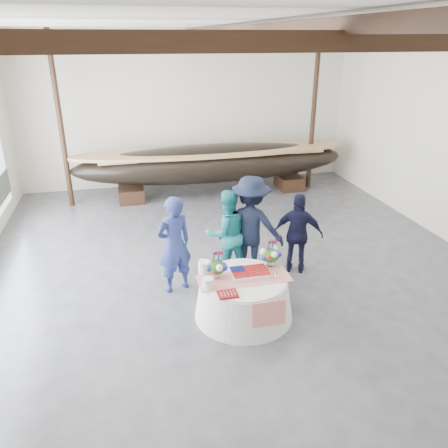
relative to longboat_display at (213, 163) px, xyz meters
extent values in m
cube|color=#3D3D42|center=(-0.50, -4.68, -0.95)|extent=(10.00, 12.00, 0.01)
cube|color=silver|center=(-0.50, 1.32, 1.30)|extent=(10.00, 0.02, 4.50)
cube|color=white|center=(-0.50, -4.68, 3.55)|extent=(10.00, 12.00, 0.01)
cube|color=black|center=(-0.50, -8.18, 3.30)|extent=(9.80, 0.12, 0.18)
cube|color=black|center=(-0.50, -5.68, 3.30)|extent=(9.80, 0.12, 0.18)
cube|color=black|center=(-0.50, -3.18, 3.30)|extent=(9.80, 0.12, 0.18)
cube|color=black|center=(-0.50, -0.68, 3.30)|extent=(9.80, 0.12, 0.18)
cube|color=black|center=(-0.50, -4.68, 3.43)|extent=(0.15, 11.76, 0.15)
cylinder|color=black|center=(-4.00, 0.00, 1.30)|extent=(0.14, 0.14, 4.50)
cylinder|color=black|center=(3.00, 0.00, 1.30)|extent=(0.14, 0.14, 4.50)
cube|color=black|center=(-2.38, 0.00, -0.75)|extent=(0.69, 0.89, 0.40)
cube|color=black|center=(2.38, 0.00, -0.75)|extent=(0.69, 0.89, 0.40)
ellipsoid|color=black|center=(0.00, 0.00, -0.01)|extent=(7.92, 1.58, 1.09)
cube|color=#9E7A4C|center=(0.00, 0.00, 0.29)|extent=(6.34, 1.04, 0.06)
cone|color=silver|center=(-0.79, -6.09, -0.61)|extent=(1.62, 1.62, 0.67)
cylinder|color=silver|center=(-0.79, -6.09, -0.27)|extent=(1.38, 1.38, 0.04)
cube|color=red|center=(-0.79, -6.09, -0.24)|extent=(1.51, 0.56, 0.01)
cube|color=white|center=(-0.67, -6.01, -0.21)|extent=(0.60, 0.40, 0.07)
cylinder|color=white|center=(-1.42, -6.24, -0.16)|extent=(0.18, 0.18, 0.17)
cylinder|color=white|center=(-1.40, -5.77, -0.14)|extent=(0.18, 0.18, 0.22)
cube|color=maroon|center=(-1.17, -6.51, -0.23)|extent=(0.30, 0.24, 0.03)
cone|color=silver|center=(-0.31, -6.21, -0.19)|extent=(0.09, 0.09, 0.12)
imported|color=navy|center=(-1.78, -5.01, -0.04)|extent=(0.77, 0.64, 1.81)
imported|color=teal|center=(-0.73, -4.68, -0.08)|extent=(0.91, 0.74, 1.73)
imported|color=black|center=(-0.28, -4.71, 0.03)|extent=(1.46, 1.24, 1.96)
imported|color=black|center=(0.62, -4.89, -0.14)|extent=(1.02, 0.77, 1.61)
camera|label=1|loc=(-2.53, -11.97, 3.34)|focal=35.00mm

